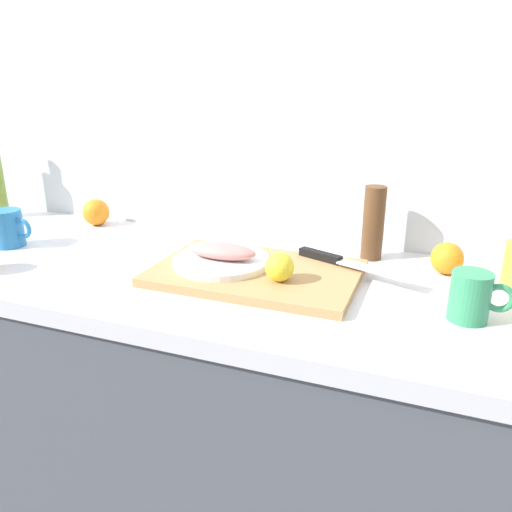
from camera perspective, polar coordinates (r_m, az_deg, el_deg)
back_wall at (r=1.40m, az=-1.57°, el=16.75°), size 3.20×0.05×2.50m
kitchen_counter at (r=1.41m, az=-6.55°, el=-18.69°), size 2.00×0.60×0.90m
cutting_board at (r=1.12m, az=0.00°, el=-1.93°), size 0.46×0.30×0.02m
white_plate at (r=1.14m, az=-4.08°, el=-0.64°), size 0.22×0.22×0.01m
fish_fillet at (r=1.13m, az=-4.11°, el=0.57°), size 0.17×0.07×0.04m
chef_knife at (r=1.15m, az=9.62°, el=-0.53°), size 0.28×0.13×0.02m
lemon_0 at (r=1.04m, az=2.73°, el=-1.28°), size 0.06×0.06×0.06m
coffee_mug_1 at (r=1.47m, az=-26.68°, el=2.88°), size 0.12×0.08×0.10m
coffee_mug_2 at (r=0.99m, az=23.65°, el=-4.31°), size 0.11×0.07×0.09m
orange_1 at (r=1.59m, az=-17.99°, el=4.82°), size 0.08×0.08×0.08m
orange_2 at (r=1.21m, az=21.20°, el=-0.26°), size 0.07×0.07×0.07m
pepper_mill at (r=1.24m, az=13.40°, el=3.71°), size 0.05×0.05×0.18m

